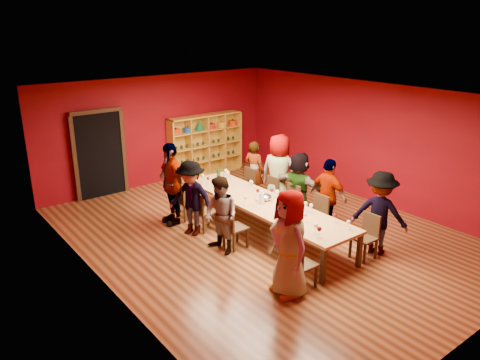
{
  "coord_description": "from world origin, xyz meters",
  "views": [
    {
      "loc": [
        -6.04,
        -6.97,
        4.38
      ],
      "look_at": [
        -0.23,
        0.53,
        1.15
      ],
      "focal_mm": 35.0,
      "sensor_mm": 36.0,
      "label": 1
    }
  ],
  "objects_px": {
    "chair_person_left_4": "(184,199)",
    "wine_bottle": "(218,174)",
    "chair_person_left_2": "(232,226)",
    "chair_person_right_3": "(270,193)",
    "person_right_0": "(380,213)",
    "chair_person_right_1": "(318,213)",
    "shelving_unit": "(205,142)",
    "chair_person_left_0": "(299,262)",
    "person_left_2": "(221,216)",
    "person_right_4": "(254,171)",
    "person_left_0": "(289,244)",
    "chair_person_right_0": "(367,234)",
    "chair_person_left_3": "(203,209)",
    "person_left_3": "(191,198)",
    "person_right_3": "(279,173)",
    "spittoon_bowl": "(265,197)",
    "person_left_4": "(171,184)",
    "tasting_table": "(264,204)",
    "person_right_2": "(299,186)",
    "person_right_1": "(328,196)",
    "chair_person_right_2": "(290,202)",
    "chair_person_right_4": "(246,183)"
  },
  "relations": [
    {
      "from": "chair_person_right_1",
      "to": "wine_bottle",
      "type": "relative_size",
      "value": 2.58
    },
    {
      "from": "chair_person_right_1",
      "to": "person_right_1",
      "type": "xyz_separation_m",
      "value": [
        0.3,
        0.0,
        0.32
      ]
    },
    {
      "from": "chair_person_right_2",
      "to": "wine_bottle",
      "type": "xyz_separation_m",
      "value": [
        -0.81,
        1.67,
        0.39
      ]
    },
    {
      "from": "chair_person_right_0",
      "to": "person_right_2",
      "type": "height_order",
      "value": "person_right_2"
    },
    {
      "from": "person_left_2",
      "to": "wine_bottle",
      "type": "bearing_deg",
      "value": 143.81
    },
    {
      "from": "chair_person_left_2",
      "to": "chair_person_left_3",
      "type": "relative_size",
      "value": 1.0
    },
    {
      "from": "chair_person_left_2",
      "to": "chair_person_right_3",
      "type": "bearing_deg",
      "value": 27.43
    },
    {
      "from": "person_left_0",
      "to": "chair_person_right_1",
      "type": "relative_size",
      "value": 2.08
    },
    {
      "from": "person_right_0",
      "to": "person_right_1",
      "type": "bearing_deg",
      "value": -22.29
    },
    {
      "from": "person_left_2",
      "to": "chair_person_right_0",
      "type": "xyz_separation_m",
      "value": [
        2.1,
        -1.9,
        -0.29
      ]
    },
    {
      "from": "person_left_0",
      "to": "chair_person_right_3",
      "type": "xyz_separation_m",
      "value": [
        2.08,
        2.84,
        -0.43
      ]
    },
    {
      "from": "person_right_3",
      "to": "wine_bottle",
      "type": "height_order",
      "value": "person_right_3"
    },
    {
      "from": "chair_person_left_2",
      "to": "person_left_2",
      "type": "height_order",
      "value": "person_left_2"
    },
    {
      "from": "person_left_0",
      "to": "chair_person_right_1",
      "type": "xyz_separation_m",
      "value": [
        2.08,
        1.29,
        -0.43
      ]
    },
    {
      "from": "chair_person_right_2",
      "to": "chair_person_right_3",
      "type": "distance_m",
      "value": 0.71
    },
    {
      "from": "chair_person_right_4",
      "to": "person_left_2",
      "type": "bearing_deg",
      "value": -138.88
    },
    {
      "from": "chair_person_right_3",
      "to": "person_right_0",
      "type": "bearing_deg",
      "value": -82.91
    },
    {
      "from": "chair_person_left_2",
      "to": "chair_person_left_4",
      "type": "distance_m",
      "value": 1.86
    },
    {
      "from": "chair_person_left_4",
      "to": "person_right_4",
      "type": "distance_m",
      "value": 2.09
    },
    {
      "from": "chair_person_right_0",
      "to": "person_right_1",
      "type": "relative_size",
      "value": 0.54
    },
    {
      "from": "person_right_0",
      "to": "chair_person_right_4",
      "type": "height_order",
      "value": "person_right_0"
    },
    {
      "from": "chair_person_left_3",
      "to": "wine_bottle",
      "type": "bearing_deg",
      "value": 39.44
    },
    {
      "from": "chair_person_right_1",
      "to": "wine_bottle",
      "type": "height_order",
      "value": "wine_bottle"
    },
    {
      "from": "chair_person_left_0",
      "to": "chair_person_right_4",
      "type": "xyz_separation_m",
      "value": [
        1.82,
        3.73,
        0.0
      ]
    },
    {
      "from": "shelving_unit",
      "to": "chair_person_left_0",
      "type": "xyz_separation_m",
      "value": [
        -2.31,
        -6.32,
        -0.49
      ]
    },
    {
      "from": "chair_person_left_4",
      "to": "person_right_0",
      "type": "height_order",
      "value": "person_right_0"
    },
    {
      "from": "chair_person_left_3",
      "to": "person_left_4",
      "type": "xyz_separation_m",
      "value": [
        -0.31,
        0.78,
        0.45
      ]
    },
    {
      "from": "shelving_unit",
      "to": "chair_person_right_3",
      "type": "relative_size",
      "value": 2.7
    },
    {
      "from": "chair_person_left_4",
      "to": "person_right_0",
      "type": "distance_m",
      "value": 4.35
    },
    {
      "from": "chair_person_right_3",
      "to": "person_right_4",
      "type": "relative_size",
      "value": 0.57
    },
    {
      "from": "person_right_0",
      "to": "chair_person_right_3",
      "type": "bearing_deg",
      "value": -17.36
    },
    {
      "from": "chair_person_left_4",
      "to": "wine_bottle",
      "type": "relative_size",
      "value": 2.58
    },
    {
      "from": "person_right_2",
      "to": "chair_person_right_3",
      "type": "distance_m",
      "value": 0.82
    },
    {
      "from": "person_left_4",
      "to": "person_right_3",
      "type": "relative_size",
      "value": 1.0
    },
    {
      "from": "chair_person_left_2",
      "to": "person_right_3",
      "type": "height_order",
      "value": "person_right_3"
    },
    {
      "from": "person_right_4",
      "to": "spittoon_bowl",
      "type": "xyz_separation_m",
      "value": [
        -1.06,
        -1.65,
        0.04
      ]
    },
    {
      "from": "shelving_unit",
      "to": "person_right_4",
      "type": "height_order",
      "value": "shelving_unit"
    },
    {
      "from": "chair_person_left_2",
      "to": "wine_bottle",
      "type": "distance_m",
      "value": 2.2
    },
    {
      "from": "chair_person_left_0",
      "to": "person_right_0",
      "type": "bearing_deg",
      "value": 0.0
    },
    {
      "from": "person_left_0",
      "to": "chair_person_right_0",
      "type": "relative_size",
      "value": 2.08
    },
    {
      "from": "tasting_table",
      "to": "person_left_2",
      "type": "relative_size",
      "value": 2.88
    },
    {
      "from": "person_right_0",
      "to": "chair_person_right_1",
      "type": "xyz_separation_m",
      "value": [
        -0.35,
        1.29,
        -0.35
      ]
    },
    {
      "from": "person_left_2",
      "to": "spittoon_bowl",
      "type": "relative_size",
      "value": 5.59
    },
    {
      "from": "chair_person_right_4",
      "to": "chair_person_right_3",
      "type": "bearing_deg",
      "value": -90.0
    },
    {
      "from": "person_left_3",
      "to": "person_left_0",
      "type": "bearing_deg",
      "value": -23.73
    },
    {
      "from": "chair_person_right_0",
      "to": "person_right_0",
      "type": "distance_m",
      "value": 0.49
    },
    {
      "from": "person_left_4",
      "to": "spittoon_bowl",
      "type": "xyz_separation_m",
      "value": [
        1.32,
        -1.68,
        -0.13
      ]
    },
    {
      "from": "person_right_4",
      "to": "chair_person_left_4",
      "type": "bearing_deg",
      "value": 71.8
    },
    {
      "from": "tasting_table",
      "to": "chair_person_right_1",
      "type": "bearing_deg",
      "value": -37.98
    },
    {
      "from": "shelving_unit",
      "to": "chair_person_right_0",
      "type": "distance_m",
      "value": 6.35
    }
  ]
}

